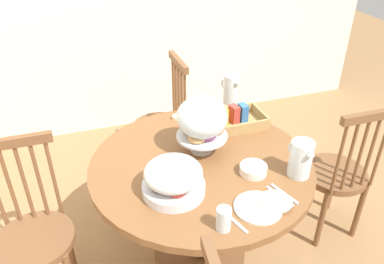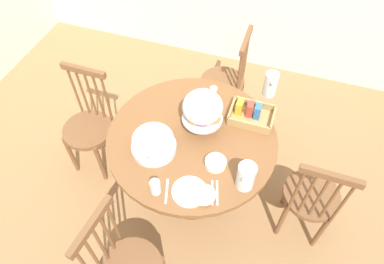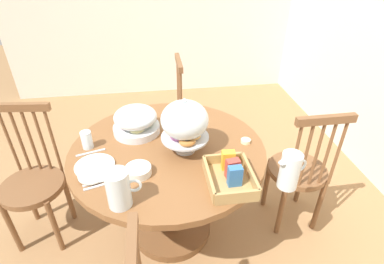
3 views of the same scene
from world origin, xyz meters
name	(u,v)px [view 3 (image 3 of 3)]	position (x,y,z in m)	size (l,w,h in m)	color
ground_plane	(170,226)	(0.00, 0.00, 0.00)	(10.00, 10.00, 0.00)	#997047
dining_table	(169,175)	(0.03, 0.01, 0.52)	(1.19, 1.19, 0.74)	brown
windsor_chair_near_window	(299,172)	(0.05, 0.91, 0.45)	(0.40, 0.40, 0.97)	brown
windsor_chair_by_cabinet	(165,116)	(-0.86, 0.05, 0.45)	(0.40, 0.40, 0.97)	brown
windsor_chair_facing_door	(34,184)	(-0.09, -0.87, 0.45)	(0.40, 0.40, 0.97)	brown
pastry_stand_with_dome	(185,122)	(0.07, 0.12, 0.94)	(0.28, 0.28, 0.34)	silver
fruit_platter_covered	(136,121)	(-0.17, -0.17, 0.83)	(0.30, 0.30, 0.18)	silver
orange_juice_pitcher	(119,190)	(0.46, -0.24, 0.83)	(0.11, 0.20, 0.19)	silver
milk_pitcher	(290,172)	(0.45, 0.60, 0.83)	(0.10, 0.18, 0.20)	silver
cereal_basket	(230,175)	(0.37, 0.32, 0.78)	(0.32, 0.24, 0.12)	tan
china_plate_large	(95,166)	(0.15, -0.40, 0.75)	(0.22, 0.22, 0.01)	white
china_plate_small	(93,175)	(0.24, -0.40, 0.76)	(0.15, 0.15, 0.01)	white
cereal_bowl	(138,171)	(0.25, -0.16, 0.76)	(0.14, 0.14, 0.04)	white
drinking_glass	(87,140)	(-0.04, -0.46, 0.80)	(0.06, 0.06, 0.11)	silver
butter_dish	(246,141)	(0.04, 0.50, 0.75)	(0.06, 0.06, 0.02)	beige
table_knife	(99,182)	(0.29, -0.36, 0.74)	(0.17, 0.01, 0.01)	silver
dinner_fork	(101,185)	(0.32, -0.35, 0.74)	(0.17, 0.01, 0.01)	silver
soup_spoon	(91,153)	(0.02, -0.44, 0.74)	(0.17, 0.01, 0.01)	silver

